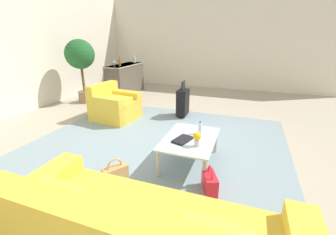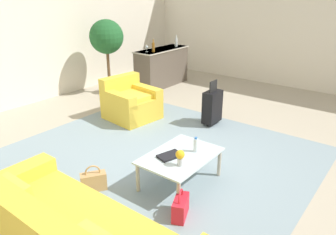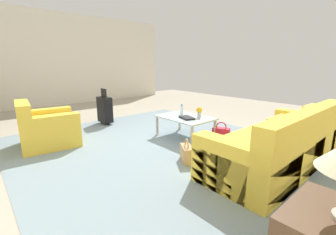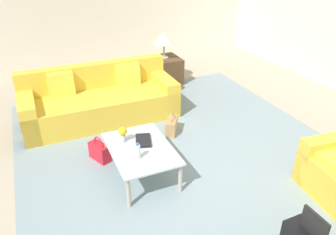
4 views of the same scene
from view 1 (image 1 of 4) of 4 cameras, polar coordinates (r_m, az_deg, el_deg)
ground_plane at (r=3.98m, az=-0.14°, el=-7.33°), size 12.00×12.00×0.00m
wall_right at (r=8.47m, az=12.33°, el=17.76°), size 0.12×8.00×3.10m
area_rug at (r=3.57m, az=-6.60°, el=-10.90°), size 5.20×4.40×0.01m
armchair at (r=5.34m, az=-13.70°, el=2.72°), size 0.96×0.99×0.80m
coffee_table at (r=3.34m, az=5.60°, el=-5.96°), size 1.05×0.73×0.42m
water_bottle at (r=3.44m, az=8.14°, el=-2.65°), size 0.06×0.06×0.20m
coffee_table_book at (r=3.22m, az=3.71°, el=-5.62°), size 0.35×0.27×0.03m
flower_vase at (r=3.04m, az=7.39°, el=-5.16°), size 0.11×0.11×0.21m
bar_console at (r=7.58m, az=-10.73°, el=9.60°), size 1.61×0.58×0.96m
wine_glass_leftmost at (r=7.05m, az=-13.52°, el=13.36°), size 0.08×0.08×0.15m
wine_glass_left_of_centre at (r=7.95m, az=-8.66°, el=14.38°), size 0.08×0.08×0.15m
wine_bottle_amber at (r=7.05m, az=-12.20°, el=13.53°), size 0.07×0.07×0.30m
wine_bottle_clear at (r=7.86m, az=-8.52°, el=14.38°), size 0.07×0.07×0.30m
suitcase_black at (r=5.32m, az=3.78°, el=3.97°), size 0.40×0.22×0.85m
handbag_tan at (r=3.10m, az=-13.19°, el=-13.87°), size 0.34×0.29×0.36m
handbag_red at (r=2.92m, az=10.52°, el=-15.92°), size 0.35×0.26×0.36m
potted_ficus at (r=6.78m, az=-21.39°, el=13.89°), size 0.79×0.79×1.75m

